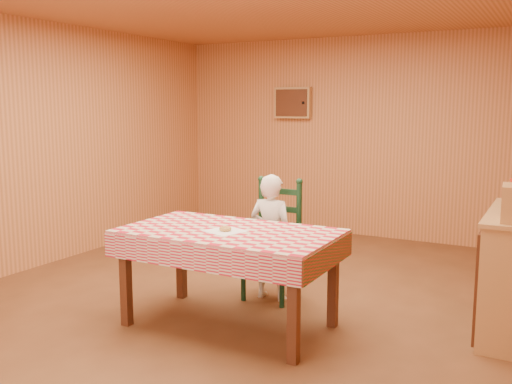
% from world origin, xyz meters
% --- Properties ---
extents(ground, '(6.00, 6.00, 0.00)m').
position_xyz_m(ground, '(0.00, 0.00, 0.00)').
color(ground, brown).
rests_on(ground, ground).
extents(cabin_walls, '(5.10, 6.05, 2.65)m').
position_xyz_m(cabin_walls, '(-0.00, 0.53, 1.83)').
color(cabin_walls, '#C67D47').
rests_on(cabin_walls, ground).
extents(dining_table, '(1.66, 0.96, 0.77)m').
position_xyz_m(dining_table, '(0.17, -0.56, 0.69)').
color(dining_table, '#522815').
rests_on(dining_table, ground).
extents(ladder_chair, '(0.44, 0.40, 1.08)m').
position_xyz_m(ladder_chair, '(0.17, 0.23, 0.50)').
color(ladder_chair, black).
rests_on(ladder_chair, ground).
extents(seated_child, '(0.41, 0.27, 1.12)m').
position_xyz_m(seated_child, '(0.17, 0.17, 0.56)').
color(seated_child, silver).
rests_on(seated_child, ground).
extents(napkin, '(0.33, 0.33, 0.00)m').
position_xyz_m(napkin, '(0.17, -0.61, 0.77)').
color(napkin, white).
rests_on(napkin, dining_table).
extents(donut, '(0.11, 0.11, 0.03)m').
position_xyz_m(donut, '(0.17, -0.61, 0.79)').
color(donut, '#BA8A42').
rests_on(donut, napkin).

